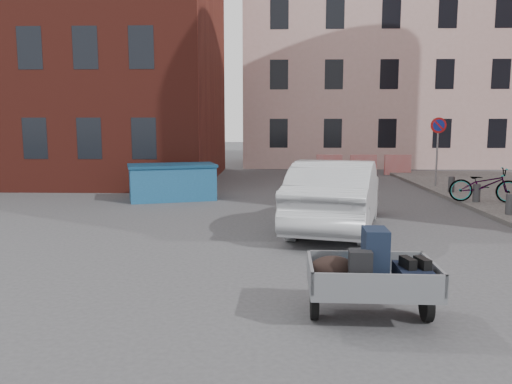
{
  "coord_description": "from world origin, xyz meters",
  "views": [
    {
      "loc": [
        -0.37,
        -9.96,
        2.53
      ],
      "look_at": [
        -0.7,
        0.46,
        1.1
      ],
      "focal_mm": 35.0,
      "sensor_mm": 36.0,
      "label": 1
    }
  ],
  "objects_px": {
    "trailer": "(370,275)",
    "silver_car": "(337,195)",
    "dumpster": "(172,182)",
    "bicycle": "(484,185)"
  },
  "relations": [
    {
      "from": "dumpster",
      "to": "bicycle",
      "type": "distance_m",
      "value": 9.95
    },
    {
      "from": "dumpster",
      "to": "silver_car",
      "type": "distance_m",
      "value": 6.66
    },
    {
      "from": "silver_car",
      "to": "bicycle",
      "type": "height_order",
      "value": "silver_car"
    },
    {
      "from": "dumpster",
      "to": "bicycle",
      "type": "bearing_deg",
      "value": -23.06
    },
    {
      "from": "dumpster",
      "to": "silver_car",
      "type": "bearing_deg",
      "value": -60.29
    },
    {
      "from": "trailer",
      "to": "dumpster",
      "type": "relative_size",
      "value": 0.58
    },
    {
      "from": "trailer",
      "to": "bicycle",
      "type": "relative_size",
      "value": 0.89
    },
    {
      "from": "trailer",
      "to": "silver_car",
      "type": "bearing_deg",
      "value": 88.49
    },
    {
      "from": "trailer",
      "to": "bicycle",
      "type": "bearing_deg",
      "value": 61.63
    },
    {
      "from": "dumpster",
      "to": "silver_car",
      "type": "height_order",
      "value": "silver_car"
    }
  ]
}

